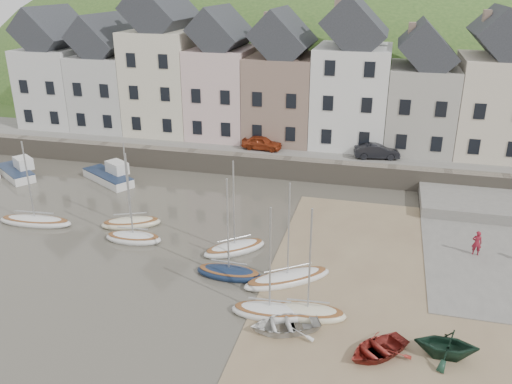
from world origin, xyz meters
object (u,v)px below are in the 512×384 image
(sailboat_0, at_px, (35,221))
(person_red, at_px, (477,243))
(rowboat_white, at_px, (285,324))
(car_left, at_px, (262,143))
(car_right, at_px, (377,151))
(rowboat_red, at_px, (377,349))
(rowboat_green, at_px, (447,344))

(sailboat_0, distance_m, person_red, 29.68)
(rowboat_white, height_order, car_left, car_left)
(sailboat_0, bearing_deg, person_red, 5.31)
(rowboat_white, relative_size, car_left, 0.94)
(car_right, bearing_deg, person_red, -162.55)
(sailboat_0, height_order, car_right, sailboat_0)
(rowboat_red, bearing_deg, car_left, 160.03)
(rowboat_red, height_order, car_left, car_left)
(sailboat_0, height_order, rowboat_green, sailboat_0)
(rowboat_white, xyz_separation_m, car_left, (-6.93, 23.70, 1.81))
(car_left, bearing_deg, rowboat_red, -150.21)
(person_red, height_order, car_right, car_right)
(rowboat_red, xyz_separation_m, car_right, (-1.14, 24.44, 1.85))
(sailboat_0, xyz_separation_m, rowboat_red, (23.98, -8.37, 0.13))
(rowboat_red, relative_size, person_red, 1.97)
(person_red, bearing_deg, rowboat_red, 66.95)
(sailboat_0, distance_m, rowboat_white, 20.94)
(rowboat_green, xyz_separation_m, car_left, (-14.42, 23.84, 1.41))
(rowboat_green, xyz_separation_m, person_red, (2.56, 10.53, 0.12))
(sailboat_0, distance_m, car_left, 20.48)
(rowboat_green, height_order, car_left, car_left)
(rowboat_white, distance_m, rowboat_red, 4.54)
(sailboat_0, bearing_deg, rowboat_green, -16.08)
(sailboat_0, height_order, rowboat_red, sailboat_0)
(sailboat_0, relative_size, rowboat_red, 1.99)
(car_left, bearing_deg, person_red, -123.33)
(rowboat_green, bearing_deg, sailboat_0, -106.52)
(person_red, bearing_deg, rowboat_green, 79.87)
(sailboat_0, bearing_deg, car_right, 35.12)
(rowboat_green, bearing_deg, rowboat_white, -91.49)
(rowboat_green, bearing_deg, car_right, -170.57)
(car_left, distance_m, car_right, 10.28)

